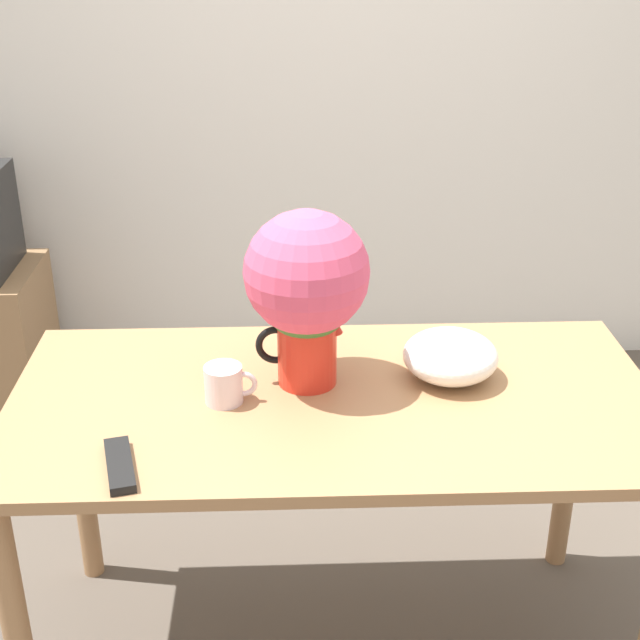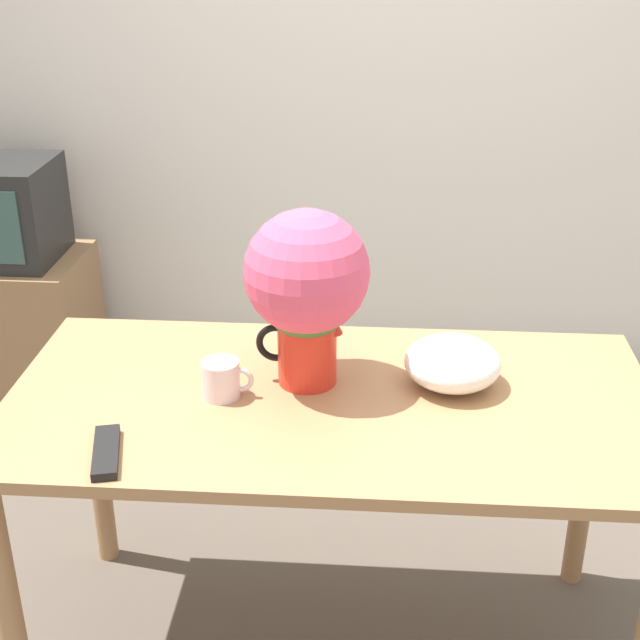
# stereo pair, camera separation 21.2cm
# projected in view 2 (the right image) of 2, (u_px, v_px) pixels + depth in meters

# --- Properties ---
(wall_back) EXTENTS (8.00, 0.05, 2.60)m
(wall_back) POSITION_uv_depth(u_px,v_px,m) (388.00, 61.00, 3.49)
(wall_back) COLOR silver
(wall_back) RESTS_ON ground_plane
(table) EXTENTS (1.55, 0.79, 0.80)m
(table) POSITION_uv_depth(u_px,v_px,m) (331.00, 435.00, 2.16)
(table) COLOR #A3754C
(table) RESTS_ON ground_plane
(flower_vase) EXTENTS (0.30, 0.30, 0.44)m
(flower_vase) POSITION_uv_depth(u_px,v_px,m) (307.00, 285.00, 2.08)
(flower_vase) COLOR red
(flower_vase) RESTS_ON table
(coffee_mug) EXTENTS (0.12, 0.09, 0.09)m
(coffee_mug) POSITION_uv_depth(u_px,v_px,m) (222.00, 379.00, 2.10)
(coffee_mug) COLOR silver
(coffee_mug) RESTS_ON table
(white_bowl) EXTENTS (0.23, 0.23, 0.12)m
(white_bowl) POSITION_uv_depth(u_px,v_px,m) (452.00, 363.00, 2.15)
(white_bowl) COLOR white
(white_bowl) RESTS_ON table
(remote_control) EXTENTS (0.10, 0.20, 0.02)m
(remote_control) POSITION_uv_depth(u_px,v_px,m) (106.00, 452.00, 1.89)
(remote_control) COLOR black
(remote_control) RESTS_ON table
(tv_stand) EXTENTS (0.65, 0.48, 0.59)m
(tv_stand) POSITION_uv_depth(u_px,v_px,m) (10.00, 324.00, 3.66)
(tv_stand) COLOR #8E6B47
(tv_stand) RESTS_ON ground_plane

